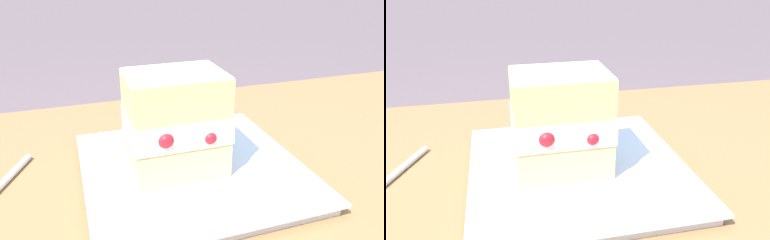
# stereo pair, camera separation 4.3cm
# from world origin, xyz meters

# --- Properties ---
(dessert_plate) EXTENTS (0.25, 0.25, 0.02)m
(dessert_plate) POSITION_xyz_m (-0.03, 0.24, 0.78)
(dessert_plate) COLOR white
(dessert_plate) RESTS_ON patio_table
(cake_slice) EXTENTS (0.11, 0.09, 0.12)m
(cake_slice) POSITION_xyz_m (-0.05, 0.24, 0.84)
(cake_slice) COLOR #E0C17A
(cake_slice) RESTS_ON dessert_plate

